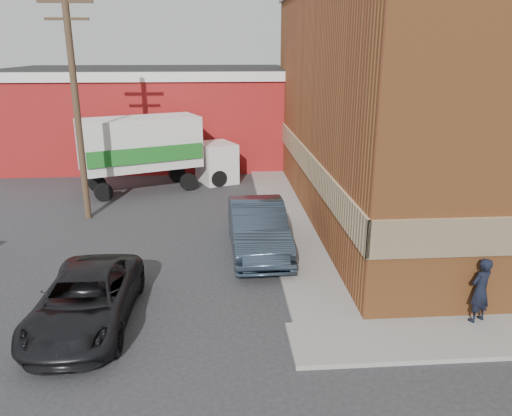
# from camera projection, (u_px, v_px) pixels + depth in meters

# --- Properties ---
(ground) EXTENTS (90.00, 90.00, 0.00)m
(ground) POSITION_uv_depth(u_px,v_px,m) (305.00, 326.00, 12.58)
(ground) COLOR #28282B
(ground) RESTS_ON ground
(brick_building) EXTENTS (14.25, 18.25, 9.36)m
(brick_building) POSITION_uv_depth(u_px,v_px,m) (477.00, 100.00, 20.29)
(brick_building) COLOR #955226
(brick_building) RESTS_ON ground
(sidewalk_west) EXTENTS (1.80, 18.00, 0.12)m
(sidewalk_west) POSITION_uv_depth(u_px,v_px,m) (283.00, 212.00, 21.15)
(sidewalk_west) COLOR gray
(sidewalk_west) RESTS_ON ground
(warehouse) EXTENTS (16.30, 8.30, 5.60)m
(warehouse) POSITION_uv_depth(u_px,v_px,m) (153.00, 115.00, 30.27)
(warehouse) COLOR maroon
(warehouse) RESTS_ON ground
(utility_pole) EXTENTS (2.00, 0.26, 9.00)m
(utility_pole) POSITION_uv_depth(u_px,v_px,m) (76.00, 101.00, 19.13)
(utility_pole) COLOR #4A3425
(utility_pole) RESTS_ON ground
(man) EXTENTS (0.74, 0.63, 1.70)m
(man) POSITION_uv_depth(u_px,v_px,m) (480.00, 290.00, 12.36)
(man) COLOR black
(man) RESTS_ON sidewalk_south
(sedan) EXTENTS (1.96, 5.28, 1.72)m
(sedan) POSITION_uv_depth(u_px,v_px,m) (258.00, 228.00, 16.95)
(sedan) COLOR #2A3847
(sedan) RESTS_ON ground
(suv_a) EXTENTS (2.35, 4.92, 1.36)m
(suv_a) POSITION_uv_depth(u_px,v_px,m) (86.00, 300.00, 12.47)
(suv_a) COLOR black
(suv_a) RESTS_ON ground
(box_truck) EXTENTS (7.49, 4.69, 3.56)m
(box_truck) POSITION_uv_depth(u_px,v_px,m) (155.00, 148.00, 24.16)
(box_truck) COLOR silver
(box_truck) RESTS_ON ground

